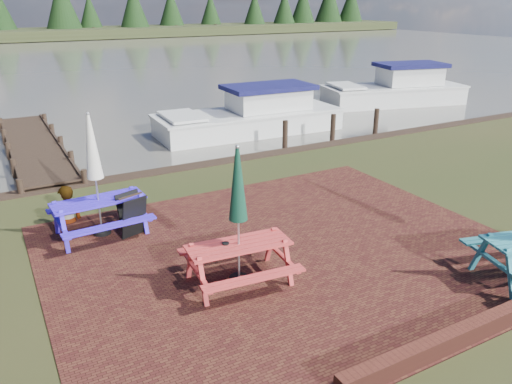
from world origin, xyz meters
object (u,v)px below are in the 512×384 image
object	(u,v)px
person	(64,187)
picnic_table_red	(239,238)
jetty	(35,146)
chalkboard	(132,215)
boat_near	(253,118)
boat_far	(396,91)
picnic_table_blue	(98,194)

from	to	relation	value
person	picnic_table_red	bearing A→B (deg)	107.72
jetty	picnic_table_red	bearing A→B (deg)	-78.62
chalkboard	person	bearing A→B (deg)	112.08
boat_near	boat_far	xyz separation A→B (m)	(8.92, 1.55, 0.06)
chalkboard	person	distance (m)	1.77
boat_near	picnic_table_red	bearing A→B (deg)	152.54
jetty	person	xyz separation A→B (m)	(-0.04, -6.71, 0.75)
picnic_table_red	boat_near	world-z (taller)	picnic_table_red
picnic_table_red	jetty	xyz separation A→B (m)	(-2.18, 10.80, -0.76)
jetty	boat_far	xyz separation A→B (m)	(16.76, 0.70, 0.33)
chalkboard	boat_near	size ratio (longest dim) A/B	0.12
picnic_table_blue	jetty	world-z (taller)	picnic_table_blue
person	boat_far	bearing A→B (deg)	-166.85
picnic_table_red	boat_near	bearing A→B (deg)	65.48
boat_near	picnic_table_blue	bearing A→B (deg)	135.06
picnic_table_red	boat_near	distance (m)	11.46
chalkboard	picnic_table_red	bearing A→B (deg)	-86.53
picnic_table_red	boat_far	world-z (taller)	picnic_table_red
chalkboard	boat_far	size ratio (longest dim) A/B	0.12
picnic_table_blue	boat_far	xyz separation A→B (m)	(16.27, 8.37, -0.46)
picnic_table_red	boat_near	xyz separation A→B (m)	(5.66, 9.95, -0.48)
boat_far	person	xyz separation A→B (m)	(-16.80, -7.41, 0.41)
picnic_table_red	picnic_table_blue	world-z (taller)	picnic_table_blue
jetty	chalkboard	bearing A→B (deg)	-82.36
picnic_table_blue	boat_near	size ratio (longest dim) A/B	0.35
picnic_table_blue	person	distance (m)	1.10
jetty	picnic_table_blue	bearing A→B (deg)	-86.34
chalkboard	person	xyz separation A→B (m)	(-1.11, 1.32, 0.40)
picnic_table_red	person	distance (m)	4.66
chalkboard	jetty	xyz separation A→B (m)	(-1.08, 8.03, -0.35)
chalkboard	jetty	size ratio (longest dim) A/B	0.10
chalkboard	jetty	bearing A→B (deg)	79.55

